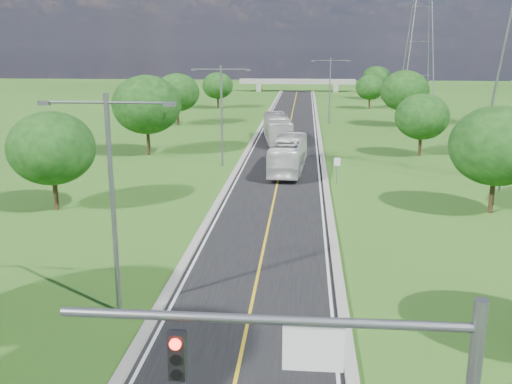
% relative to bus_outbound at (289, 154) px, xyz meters
% --- Properties ---
extents(ground, '(260.00, 260.00, 0.00)m').
position_rel_bus_outbound_xyz_m(ground, '(-0.80, 17.34, -1.70)').
color(ground, '#2A5217').
rests_on(ground, ground).
extents(road, '(8.00, 150.00, 0.06)m').
position_rel_bus_outbound_xyz_m(road, '(-0.80, 23.34, -1.67)').
color(road, black).
rests_on(road, ground).
extents(curb_left, '(0.50, 150.00, 0.22)m').
position_rel_bus_outbound_xyz_m(curb_left, '(-5.05, 23.34, -1.59)').
color(curb_left, gray).
rests_on(curb_left, ground).
extents(curb_right, '(0.50, 150.00, 0.22)m').
position_rel_bus_outbound_xyz_m(curb_right, '(3.45, 23.34, -1.59)').
color(curb_right, gray).
rests_on(curb_right, ground).
extents(speed_limit_sign, '(0.55, 0.09, 2.40)m').
position_rel_bus_outbound_xyz_m(speed_limit_sign, '(4.40, -4.67, -0.10)').
color(speed_limit_sign, slate).
rests_on(speed_limit_sign, ground).
extents(overpass, '(30.00, 3.00, 3.20)m').
position_rel_bus_outbound_xyz_m(overpass, '(-0.80, 97.34, 0.71)').
color(overpass, gray).
rests_on(overpass, ground).
extents(streetlight_near_left, '(5.90, 0.25, 10.00)m').
position_rel_bus_outbound_xyz_m(streetlight_near_left, '(-6.80, -30.66, 4.24)').
color(streetlight_near_left, slate).
rests_on(streetlight_near_left, ground).
extents(streetlight_mid_left, '(5.90, 0.25, 10.00)m').
position_rel_bus_outbound_xyz_m(streetlight_mid_left, '(-6.80, 2.34, 4.24)').
color(streetlight_mid_left, slate).
rests_on(streetlight_mid_left, ground).
extents(streetlight_far_right, '(5.90, 0.25, 10.00)m').
position_rel_bus_outbound_xyz_m(streetlight_far_right, '(5.20, 35.34, 4.24)').
color(streetlight_far_right, slate).
rests_on(streetlight_far_right, ground).
extents(power_tower_far, '(9.00, 6.40, 28.00)m').
position_rel_bus_outbound_xyz_m(power_tower_far, '(25.20, 72.34, 12.31)').
color(power_tower_far, slate).
rests_on(power_tower_far, ground).
extents(tree_lb, '(6.30, 6.30, 7.33)m').
position_rel_bus_outbound_xyz_m(tree_lb, '(-16.80, -14.66, 2.94)').
color(tree_lb, black).
rests_on(tree_lb, ground).
extents(tree_lc, '(7.56, 7.56, 8.79)m').
position_rel_bus_outbound_xyz_m(tree_lc, '(-15.80, 7.34, 3.87)').
color(tree_lc, black).
rests_on(tree_lc, ground).
extents(tree_ld, '(6.72, 6.72, 7.82)m').
position_rel_bus_outbound_xyz_m(tree_ld, '(-17.80, 31.34, 3.25)').
color(tree_ld, black).
rests_on(tree_ld, ground).
extents(tree_le, '(5.88, 5.88, 6.84)m').
position_rel_bus_outbound_xyz_m(tree_le, '(-15.30, 55.34, 2.63)').
color(tree_le, black).
rests_on(tree_le, ground).
extents(tree_rb, '(6.72, 6.72, 7.82)m').
position_rel_bus_outbound_xyz_m(tree_rb, '(15.20, -12.66, 3.25)').
color(tree_rb, black).
rests_on(tree_rb, ground).
extents(tree_rc, '(5.88, 5.88, 6.84)m').
position_rel_bus_outbound_xyz_m(tree_rc, '(14.20, 9.34, 2.63)').
color(tree_rc, black).
rests_on(tree_rc, ground).
extents(tree_rd, '(7.14, 7.14, 8.30)m').
position_rel_bus_outbound_xyz_m(tree_rd, '(16.20, 33.34, 3.56)').
color(tree_rd, black).
rests_on(tree_rd, ground).
extents(tree_re, '(5.46, 5.46, 6.35)m').
position_rel_bus_outbound_xyz_m(tree_re, '(13.70, 57.34, 2.32)').
color(tree_re, black).
rests_on(tree_re, ground).
extents(tree_rf, '(6.30, 6.30, 7.33)m').
position_rel_bus_outbound_xyz_m(tree_rf, '(17.20, 77.34, 2.94)').
color(tree_rf, black).
rests_on(tree_rf, ground).
extents(bus_outbound, '(3.52, 11.95, 3.29)m').
position_rel_bus_outbound_xyz_m(bus_outbound, '(0.00, 0.00, 0.00)').
color(bus_outbound, silver).
rests_on(bus_outbound, road).
extents(bus_inbound, '(4.36, 12.31, 3.36)m').
position_rel_bus_outbound_xyz_m(bus_inbound, '(-1.93, 17.38, 0.03)').
color(bus_inbound, silver).
rests_on(bus_inbound, road).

